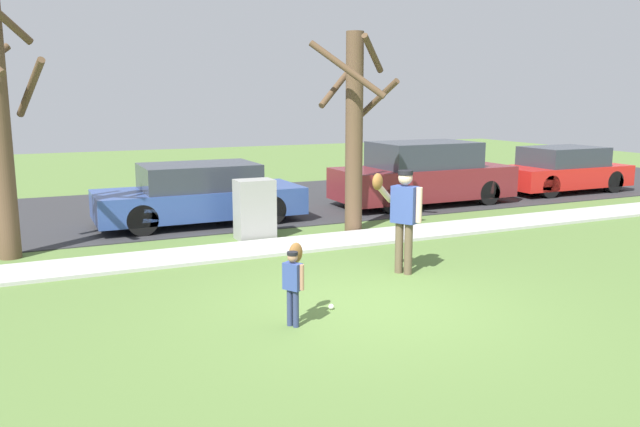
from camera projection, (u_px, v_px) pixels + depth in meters
name	position (u px, v px, depth m)	size (l,w,h in m)	color
ground_plane	(278.00, 249.00, 11.84)	(48.00, 48.00, 0.00)	#567538
sidewalk_strip	(276.00, 247.00, 11.93)	(36.00, 1.20, 0.06)	#B2B2AD
road_surface	(207.00, 207.00, 16.40)	(36.00, 6.80, 0.02)	#2D2D30
person_adult	(402.00, 210.00, 10.04)	(0.83, 0.52, 1.66)	brown
person_child	(294.00, 273.00, 7.85)	(0.39, 0.51, 0.99)	navy
baseball	(331.00, 307.00, 8.50)	(0.07, 0.07, 0.07)	white
utility_cabinet	(255.00, 209.00, 12.62)	(0.74, 0.53, 1.19)	gray
street_tree_near	(354.00, 126.00, 13.09)	(1.84, 1.88, 4.09)	brown
parked_wagon_blue	(200.00, 195.00, 14.12)	(4.50, 1.80, 1.33)	#2D478C
parked_suv_maroon	(423.00, 175.00, 16.64)	(4.70, 1.90, 1.63)	maroon
parked_hatchback_red	(562.00, 170.00, 18.83)	(4.00, 1.75, 1.33)	red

